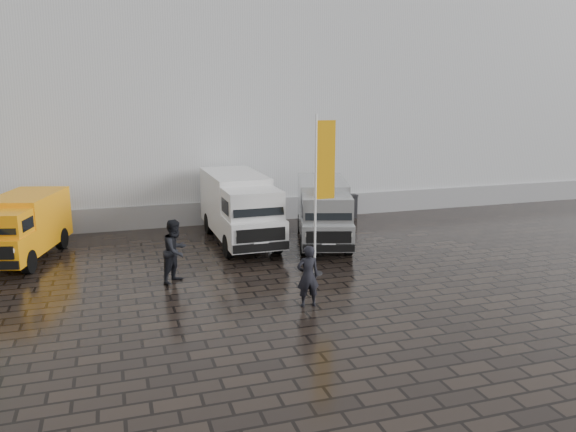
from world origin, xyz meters
The scene contains 10 objects.
ground centered at (0.00, 0.00, 0.00)m, with size 120.00×120.00×0.00m, color black.
exhibition_hall centered at (2.00, 16.00, 6.00)m, with size 44.00×16.00×12.00m, color silver.
hall_plinth centered at (2.00, 7.95, 0.50)m, with size 44.00×0.15×1.00m, color gray.
van_yellow centered at (-8.66, 4.57, 1.09)m, with size 1.82×4.73×2.18m, color #FE990D, non-canonical shape.
van_white centered at (-1.00, 4.59, 1.29)m, with size 1.99×5.96×2.58m, color silver, non-canonical shape.
van_silver centered at (2.03, 3.59, 1.17)m, with size 1.79×5.38×2.33m, color #A5A8AA, non-canonical shape.
flagpole centered at (0.59, 0.08, 2.82)m, with size 0.88×0.50×5.05m.
wheelie_bin centered at (4.80, 7.42, 0.54)m, with size 0.64×0.64×1.07m, color black.
person_front centered at (-0.73, -2.45, 0.85)m, with size 0.62×0.41×1.70m, color black.
person_tent centered at (-3.89, 0.67, 0.97)m, with size 0.95×0.74×1.94m, color black.
Camera 1 is at (-5.56, -15.96, 5.68)m, focal length 35.00 mm.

